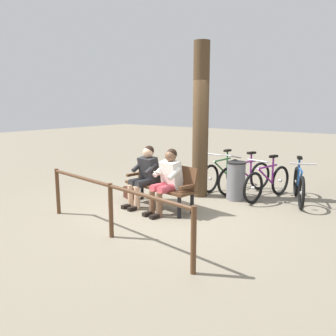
{
  "coord_description": "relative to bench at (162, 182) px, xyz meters",
  "views": [
    {
      "loc": [
        -3.75,
        5.1,
        2.03
      ],
      "look_at": [
        0.28,
        -0.39,
        0.75
      ],
      "focal_mm": 37.0,
      "sensor_mm": 36.0,
      "label": 1
    }
  ],
  "objects": [
    {
      "name": "ground_plane",
      "position": [
        -0.27,
        0.17,
        -0.51
      ],
      "size": [
        40.0,
        40.0,
        0.0
      ],
      "primitive_type": "plane",
      "color": "gray"
    },
    {
      "name": "bicycle_purple",
      "position": [
        -1.47,
        -1.78,
        -0.15
      ],
      "size": [
        0.54,
        1.65,
        0.94
      ],
      "rotation": [
        0.0,
        0.0,
        1.35
      ],
      "color": "black",
      "rests_on": "ground"
    },
    {
      "name": "bicycle_red",
      "position": [
        -0.86,
        -2.01,
        -0.15
      ],
      "size": [
        0.67,
        1.61,
        0.94
      ],
      "rotation": [
        0.0,
        0.0,
        1.23
      ],
      "color": "black",
      "rests_on": "ground"
    },
    {
      "name": "person_companion",
      "position": [
        0.34,
        0.11,
        0.16
      ],
      "size": [
        0.53,
        0.81,
        1.2
      ],
      "rotation": [
        0.0,
        0.0,
        -0.17
      ],
      "color": "#262628",
      "rests_on": "ground"
    },
    {
      "name": "bicycle_orange",
      "position": [
        -2.08,
        -1.93,
        -0.15
      ],
      "size": [
        0.72,
        1.58,
        0.94
      ],
      "rotation": [
        0.0,
        0.0,
        1.95
      ],
      "color": "black",
      "rests_on": "ground"
    },
    {
      "name": "person_reading",
      "position": [
        -0.29,
        0.22,
        0.16
      ],
      "size": [
        0.53,
        0.81,
        1.2
      ],
      "rotation": [
        0.0,
        0.0,
        -0.17
      ],
      "color": "white",
      "rests_on": "ground"
    },
    {
      "name": "litter_bin",
      "position": [
        -0.95,
        -1.34,
        -0.09
      ],
      "size": [
        0.4,
        0.4,
        0.82
      ],
      "color": "slate",
      "rests_on": "ground"
    },
    {
      "name": "handbag",
      "position": [
        0.96,
        -0.08,
        -0.39
      ],
      "size": [
        0.33,
        0.25,
        0.24
      ],
      "primitive_type": "cube",
      "rotation": [
        0.0,
        0.0,
        -0.42
      ],
      "color": "#3F1E14",
      "rests_on": "ground"
    },
    {
      "name": "tree_trunk",
      "position": [
        -0.16,
        -1.16,
        1.14
      ],
      "size": [
        0.34,
        0.34,
        3.3
      ],
      "primitive_type": "cylinder",
      "color": "#4C3823",
      "rests_on": "ground"
    },
    {
      "name": "bicycle_silver",
      "position": [
        -0.28,
        -2.03,
        -0.15
      ],
      "size": [
        0.48,
        1.68,
        0.94
      ],
      "rotation": [
        0.0,
        0.0,
        1.47
      ],
      "color": "black",
      "rests_on": "ground"
    },
    {
      "name": "bench",
      "position": [
        0.0,
        0.0,
        0.0
      ],
      "size": [
        1.66,
        0.74,
        0.87
      ],
      "rotation": [
        0.0,
        0.0,
        -0.17
      ],
      "color": "#51331E",
      "rests_on": "ground"
    },
    {
      "name": "railing_fence",
      "position": [
        -0.33,
        1.72,
        0.09
      ],
      "size": [
        3.33,
        0.55,
        0.85
      ],
      "rotation": [
        0.0,
        0.0,
        -0.15
      ],
      "color": "#51331E",
      "rests_on": "ground"
    }
  ]
}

